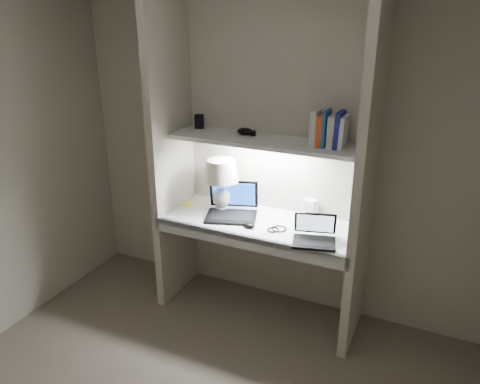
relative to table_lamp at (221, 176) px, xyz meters
The scene contains 17 objects.
back_wall 0.45m from the table_lamp, 29.45° to the left, with size 3.20×0.01×2.50m, color beige.
alcove_panel_left 0.44m from the table_lamp, 168.41° to the right, with size 0.06×0.55×2.50m, color beige.
alcove_panel_right 1.10m from the table_lamp, ahead, with size 0.06×0.55×2.50m, color beige.
desk 0.46m from the table_lamp, 12.65° to the right, with size 1.40×0.55×0.04m, color white.
desk_apron 0.58m from the table_lamp, 44.13° to the right, with size 1.46×0.03×0.10m, color silver.
shelf 0.47m from the table_lamp, ahead, with size 1.40×0.36×0.03m, color silver.
strip_light 0.45m from the table_lamp, ahead, with size 0.60×0.04×0.01m, color white.
table_lamp is the anchor object (origin of this frame).
laptop_main 0.25m from the table_lamp, 26.38° to the right, with size 0.45×0.42×0.25m.
laptop_netbook 0.87m from the table_lamp, 15.12° to the right, with size 0.33×0.31×0.18m.
speaker 0.71m from the table_lamp, 12.45° to the left, with size 0.10×0.07×0.14m, color silver.
mouse 0.46m from the table_lamp, 32.77° to the right, with size 0.09×0.05×0.03m, color black.
cable_coil 0.61m from the table_lamp, 15.90° to the right, with size 0.10×0.10×0.01m, color black.
sticky_note 0.40m from the table_lamp, behind, with size 0.08×0.08×0.00m, color yellow.
book_row 0.91m from the table_lamp, ahead, with size 0.23×0.16×0.24m.
shelf_box 0.46m from the table_lamp, 155.58° to the left, with size 0.06×0.04×0.11m, color black.
shelf_gadget 0.39m from the table_lamp, 22.62° to the left, with size 0.12×0.09×0.05m, color black.
Camera 1 is at (1.18, -1.67, 2.22)m, focal length 35.00 mm.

